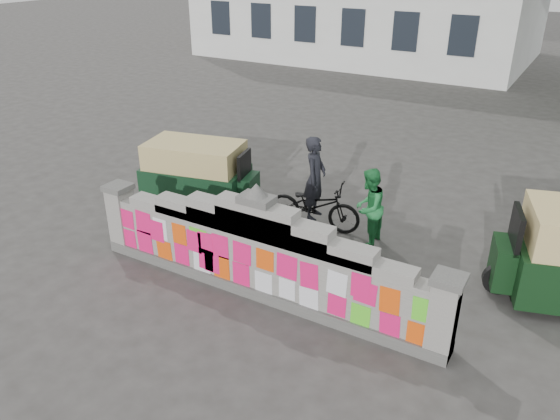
{
  "coord_description": "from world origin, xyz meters",
  "views": [
    {
      "loc": [
        4.17,
        -6.39,
        5.26
      ],
      "look_at": [
        -0.17,
        1.0,
        1.1
      ],
      "focal_mm": 35.0,
      "sensor_mm": 36.0,
      "label": 1
    }
  ],
  "objects_px": {
    "cyclist_bike": "(314,205)",
    "cyclist_rider": "(315,190)",
    "rickshaw_left": "(199,173)",
    "pedestrian": "(369,208)"
  },
  "relations": [
    {
      "from": "cyclist_bike",
      "to": "pedestrian",
      "type": "distance_m",
      "value": 1.22
    },
    {
      "from": "cyclist_bike",
      "to": "pedestrian",
      "type": "bearing_deg",
      "value": -102.26
    },
    {
      "from": "cyclist_bike",
      "to": "cyclist_rider",
      "type": "bearing_deg",
      "value": 80.99
    },
    {
      "from": "pedestrian",
      "to": "rickshaw_left",
      "type": "distance_m",
      "value": 3.93
    },
    {
      "from": "pedestrian",
      "to": "cyclist_bike",
      "type": "bearing_deg",
      "value": -92.94
    },
    {
      "from": "cyclist_rider",
      "to": "rickshaw_left",
      "type": "relative_size",
      "value": 0.64
    },
    {
      "from": "cyclist_bike",
      "to": "cyclist_rider",
      "type": "distance_m",
      "value": 0.35
    },
    {
      "from": "rickshaw_left",
      "to": "cyclist_bike",
      "type": "bearing_deg",
      "value": -6.97
    },
    {
      "from": "pedestrian",
      "to": "rickshaw_left",
      "type": "bearing_deg",
      "value": -86.84
    },
    {
      "from": "cyclist_rider",
      "to": "rickshaw_left",
      "type": "bearing_deg",
      "value": 86.48
    }
  ]
}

